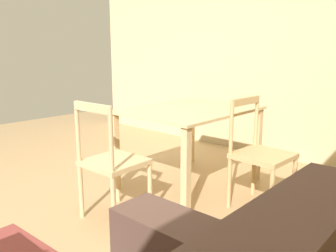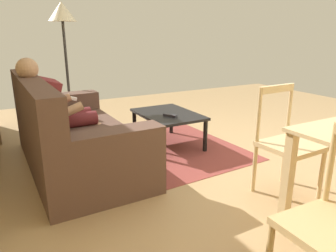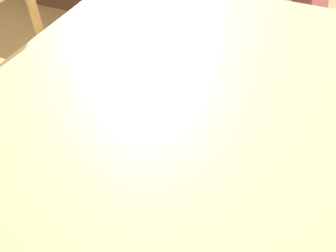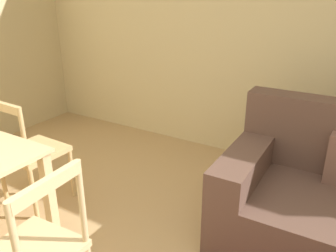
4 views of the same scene
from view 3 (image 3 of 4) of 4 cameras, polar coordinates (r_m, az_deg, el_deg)
ground_plane at (r=2.58m, az=18.40°, el=12.05°), size 8.07×8.07×0.00m
dining_table at (r=0.99m, az=0.00°, el=1.72°), size 1.22×0.95×0.76m
dining_chair_facing_couch at (r=1.85m, az=11.94°, el=16.23°), size 0.44×0.44×0.93m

